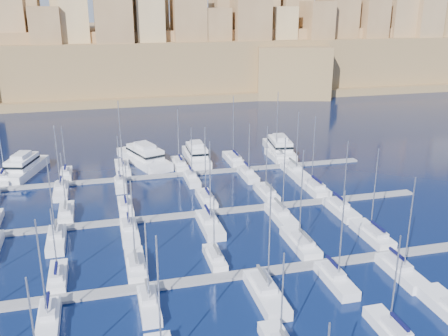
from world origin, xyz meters
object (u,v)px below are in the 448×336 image
object	(u,v)px
motor_yacht_b	(144,156)
motor_yacht_c	(196,155)
motor_yacht_a	(24,167)
motor_yacht_d	(279,148)
sailboat_4	(392,331)

from	to	relation	value
motor_yacht_b	motor_yacht_c	world-z (taller)	same
motor_yacht_a	motor_yacht_d	world-z (taller)	same
motor_yacht_a	motor_yacht_d	bearing A→B (deg)	0.29
sailboat_4	motor_yacht_c	world-z (taller)	sailboat_4
motor_yacht_c	motor_yacht_a	bearing A→B (deg)	179.22
sailboat_4	motor_yacht_c	distance (m)	70.16
sailboat_4	motor_yacht_a	size ratio (longest dim) A/B	0.75
motor_yacht_c	motor_yacht_d	bearing A→B (deg)	2.23
sailboat_4	motor_yacht_d	distance (m)	71.64
motor_yacht_b	motor_yacht_d	size ratio (longest dim) A/B	1.13
motor_yacht_a	motor_yacht_b	size ratio (longest dim) A/B	0.86
motor_yacht_d	sailboat_4	bearing A→B (deg)	-100.30
motor_yacht_b	motor_yacht_d	distance (m)	33.28
motor_yacht_c	motor_yacht_d	world-z (taller)	same
sailboat_4	motor_yacht_a	xyz separation A→B (m)	(-46.93, 70.18, 1.00)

